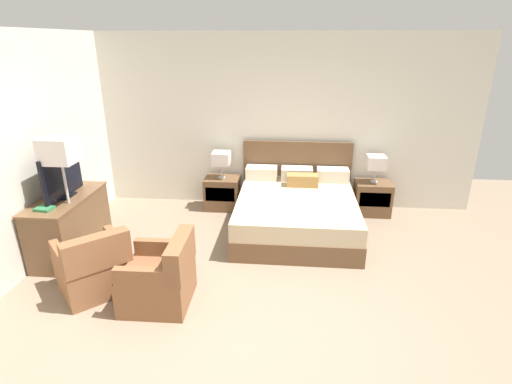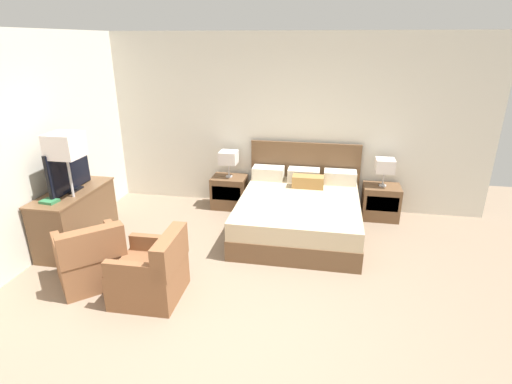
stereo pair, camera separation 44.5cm
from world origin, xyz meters
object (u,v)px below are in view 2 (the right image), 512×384
Objects in this scene: book_red_cover at (49,201)px; armchair_companion at (152,274)px; nightstand_left at (229,192)px; dresser at (76,218)px; floor_lamp at (66,152)px; table_lamp_left at (229,158)px; bed at (299,212)px; armchair_by_window at (91,260)px; table_lamp_right at (385,166)px; nightstand_right at (381,202)px; tv at (69,170)px.

book_red_cover is 1.68m from armchair_companion.
nightstand_left is 0.73× the size of armchair_companion.
dresser is 0.98m from floor_lamp.
dresser is at bearing -135.57° from table_lamp_left.
floor_lamp reaches higher than armchair_companion.
table_lamp_left is at bearing 90.00° from nightstand_left.
bed is 10.43× the size of book_red_cover.
bed is at bearing 18.54° from dresser.
table_lamp_left is 0.44× the size of armchair_by_window.
bed is at bearing 22.62° from floor_lamp.
floor_lamp reaches higher than book_red_cover.
table_lamp_left is 2.42m from table_lamp_right.
bed is 4.61× the size of table_lamp_left.
bed reaches higher than dresser.
floor_lamp is (-0.54, 0.62, 1.07)m from armchair_by_window.
armchair_companion is (-1.42, -1.90, -0.01)m from bed.
dresser is 6.53× the size of book_red_cover.
bed is 2.83m from armchair_by_window.
floor_lamp reaches higher than nightstand_right.
nightstand_right is at bearing 0.00° from nightstand_left.
nightstand_right is at bearing 35.57° from armchair_by_window.
tv is (-1.69, -1.64, 0.80)m from nightstand_left.
table_lamp_right is 0.44× the size of armchair_by_window.
bed is at bearing -29.54° from table_lamp_left.
dresser is 1.51× the size of tv.
floor_lamp is (-3.96, -1.83, 1.09)m from nightstand_right.
dresser is 1.76m from armchair_companion.
nightstand_left is 0.45× the size of dresser.
nightstand_right is 0.59m from table_lamp_right.
bed is 3.17m from floor_lamp.
tv is (-1.69, -1.64, 0.21)m from table_lamp_left.
dresser is 0.66m from tv.
floor_lamp is (-1.54, -1.83, 0.50)m from table_lamp_left.
floor_lamp is (-1.54, -1.83, 1.09)m from nightstand_left.
floor_lamp is (0.15, -0.20, 0.30)m from tv.
bed is at bearing -150.43° from table_lamp_right.
armchair_by_window is (0.69, -0.79, -0.12)m from dresser.
bed is 1.50m from table_lamp_left.
tv reaches higher than armchair_companion.
dresser is at bearing 87.60° from book_red_cover.
bed is at bearing 18.15° from tv.
book_red_cover is (-4.13, -2.06, -0.05)m from table_lamp_right.
tv is at bearing -135.92° from table_lamp_left.
tv reaches higher than table_lamp_left.
table_lamp_right is 0.52× the size of tv.
bed is 2.37m from armchair_companion.
tv is 0.38m from floor_lamp.
table_lamp_left is at bearing 179.97° from nightstand_right.
tv is 1.32m from armchair_by_window.
table_lamp_right is 4.25m from armchair_by_window.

